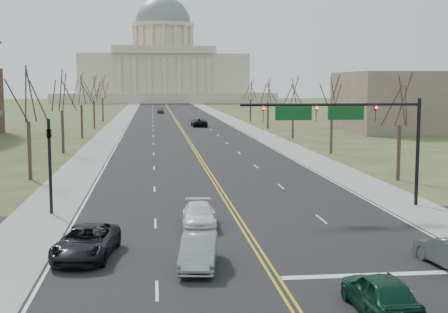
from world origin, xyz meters
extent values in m
plane|color=#394824|center=(0.00, 0.00, 0.00)|extent=(600.00, 600.00, 0.00)
cube|color=black|center=(0.00, 110.00, 0.01)|extent=(20.00, 380.00, 0.01)
cube|color=black|center=(0.00, 6.00, 0.01)|extent=(120.00, 14.00, 0.01)
cube|color=gray|center=(-12.00, 110.00, 0.01)|extent=(4.00, 380.00, 0.03)
cube|color=gray|center=(12.00, 110.00, 0.01)|extent=(4.00, 380.00, 0.03)
cube|color=gold|center=(0.00, 110.00, 0.01)|extent=(0.42, 380.00, 0.01)
cube|color=silver|center=(-9.80, 110.00, 0.01)|extent=(0.15, 380.00, 0.01)
cube|color=silver|center=(9.80, 110.00, 0.01)|extent=(0.15, 380.00, 0.01)
cube|color=silver|center=(5.00, -1.00, 0.01)|extent=(9.50, 0.50, 0.01)
cube|color=beige|center=(0.00, 250.00, 2.00)|extent=(90.00, 60.00, 4.00)
cube|color=beige|center=(0.00, 250.00, 12.00)|extent=(70.00, 40.00, 16.00)
cube|color=beige|center=(0.00, 229.50, 21.50)|extent=(42.00, 3.00, 3.00)
cylinder|color=beige|center=(0.00, 250.00, 26.00)|extent=(24.00, 24.00, 12.00)
cylinder|color=beige|center=(0.00, 250.00, 32.80)|extent=(27.00, 27.00, 1.60)
ellipsoid|color=slate|center=(0.00, 250.00, 33.60)|extent=(24.00, 24.00, 22.80)
cylinder|color=black|center=(12.50, 13.50, 3.60)|extent=(0.24, 0.24, 7.20)
cylinder|color=black|center=(6.50, 13.50, 6.80)|extent=(12.00, 0.18, 0.18)
imported|color=black|center=(9.50, 13.50, 6.25)|extent=(0.35, 0.40, 1.10)
sphere|color=#FF0C0C|center=(9.50, 13.35, 6.60)|extent=(0.18, 0.18, 0.18)
imported|color=black|center=(5.50, 13.50, 6.25)|extent=(0.35, 0.40, 1.10)
sphere|color=#FF0C0C|center=(5.50, 13.35, 6.60)|extent=(0.18, 0.18, 0.18)
imported|color=black|center=(2.00, 13.50, 6.25)|extent=(0.35, 0.40, 1.10)
sphere|color=#FF0C0C|center=(2.00, 13.35, 6.60)|extent=(0.18, 0.18, 0.18)
cube|color=#0C4C1E|center=(7.50, 13.50, 6.25)|extent=(2.40, 0.12, 0.90)
cube|color=#0C4C1E|center=(4.00, 13.50, 6.25)|extent=(2.40, 0.12, 0.90)
cylinder|color=black|center=(-11.50, 13.50, 3.00)|extent=(0.20, 0.20, 6.00)
imported|color=black|center=(-11.50, 13.50, 5.20)|extent=(0.32, 0.36, 0.99)
cylinder|color=#33261E|center=(15.50, 24.00, 2.34)|extent=(0.32, 0.32, 4.68)
cylinder|color=#33261E|center=(-15.50, 28.00, 2.48)|extent=(0.32, 0.32, 4.95)
cylinder|color=#33261E|center=(15.50, 44.00, 2.34)|extent=(0.32, 0.32, 4.68)
cylinder|color=#33261E|center=(-15.50, 48.00, 2.48)|extent=(0.32, 0.32, 4.95)
cylinder|color=#33261E|center=(15.50, 64.00, 2.34)|extent=(0.32, 0.32, 4.68)
cylinder|color=#33261E|center=(-15.50, 68.00, 2.48)|extent=(0.32, 0.32, 4.95)
cylinder|color=#33261E|center=(15.50, 84.00, 2.34)|extent=(0.32, 0.32, 4.68)
cylinder|color=#33261E|center=(-15.50, 88.00, 2.48)|extent=(0.32, 0.32, 4.95)
cylinder|color=#33261E|center=(15.50, 104.00, 2.34)|extent=(0.32, 0.32, 4.68)
cylinder|color=#33261E|center=(-15.50, 108.00, 2.48)|extent=(0.32, 0.32, 4.95)
cube|color=#6D584D|center=(40.00, 76.00, 5.00)|extent=(25.00, 20.00, 10.00)
imported|color=#0B3121|center=(2.92, -5.36, 0.77)|extent=(1.87, 4.49, 1.52)
imported|color=gray|center=(-3.11, 0.96, 0.74)|extent=(2.13, 4.58, 1.45)
imported|color=black|center=(-8.28, 3.17, 0.76)|extent=(3.18, 5.65, 1.49)
imported|color=white|center=(-2.51, 8.89, 0.68)|extent=(2.08, 4.66, 1.33)
imported|color=black|center=(3.58, 90.37, 0.80)|extent=(2.94, 5.84, 1.58)
imported|color=#515559|center=(-2.95, 141.64, 0.77)|extent=(1.82, 4.48, 1.52)
camera|label=1|loc=(-5.08, -26.10, 8.24)|focal=50.00mm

